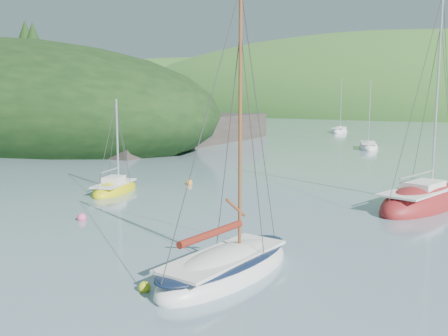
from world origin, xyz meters
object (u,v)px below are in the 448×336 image
Objects in this scene: daysailer_white at (226,268)px; sailboat_yellow at (115,189)px; sloop_red at (423,202)px; distant_sloop_a at (368,147)px; distant_sloop_c at (339,131)px.

daysailer_white is 16.38m from sailboat_yellow.
daysailer_white is 15.14m from sloop_red.
distant_sloop_a reaches higher than sailboat_yellow.
sloop_red is at bearing -77.34° from distant_sloop_c.
sloop_red is (2.18, 14.98, 0.00)m from daysailer_white.
sailboat_yellow is (-16.71, -7.43, -0.06)m from sloop_red.
distant_sloop_c is at bearing 77.25° from sailboat_yellow.
sailboat_yellow is 35.81m from distant_sloop_a.
distant_sloop_c is (-26.23, 66.68, -0.05)m from daysailer_white.
sloop_red is at bearing -86.81° from distant_sloop_a.
daysailer_white is 0.82× the size of sloop_red.
sloop_red is 31.63m from distant_sloop_a.
distant_sloop_a is (2.56, 35.72, -0.01)m from sailboat_yellow.
daysailer_white is at bearing -90.89° from sloop_red.
distant_sloop_a is at bearing 123.96° from sloop_red.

